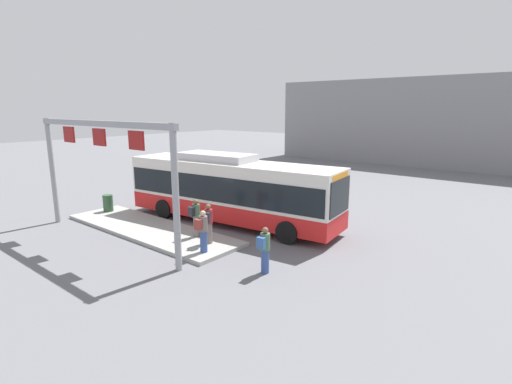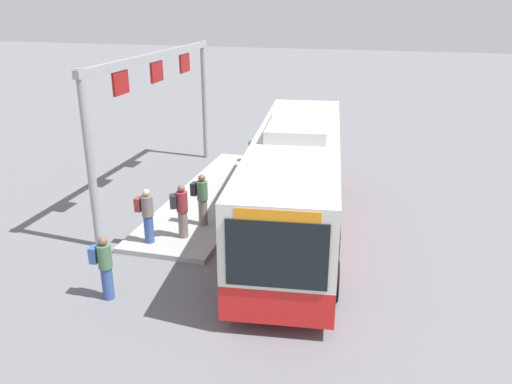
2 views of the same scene
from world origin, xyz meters
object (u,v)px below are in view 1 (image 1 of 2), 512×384
Objects in this scene: person_waiting_mid at (196,217)px; trash_bin at (108,203)px; person_waiting_near at (203,230)px; person_waiting_far at (208,223)px; bus_main at (230,187)px; person_boarding at (265,249)px.

person_waiting_mid reaches higher than trash_bin.
person_waiting_near is 1.00× the size of person_waiting_mid.
person_waiting_far is 1.86× the size of trash_bin.
bus_main is 6.36m from person_boarding.
bus_main is 3.63m from person_waiting_far.
person_boarding is 1.00× the size of person_waiting_mid.
person_waiting_mid is 1.86× the size of trash_bin.
person_waiting_mid is 1.07m from person_waiting_far.
person_boarding is 1.86× the size of trash_bin.
person_waiting_mid is at bearing -84.42° from bus_main.
person_waiting_near is at bearing -121.44° from person_waiting_mid.
bus_main is 12.80× the size of trash_bin.
bus_main is at bearing 47.95° from person_boarding.
person_boarding is at bearing -127.68° from person_waiting_far.
person_waiting_mid is 1.00× the size of person_waiting_far.
person_waiting_near is 1.95m from person_waiting_mid.
person_waiting_far is at bearing -0.96° from trash_bin.
person_waiting_near is 1.01m from person_waiting_far.
trash_bin is at bearing 93.89° from person_waiting_mid.
person_waiting_near is at bearing -6.54° from trash_bin.
person_waiting_far is at bearing 33.62° from person_waiting_near.
person_waiting_near reaches higher than person_boarding.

